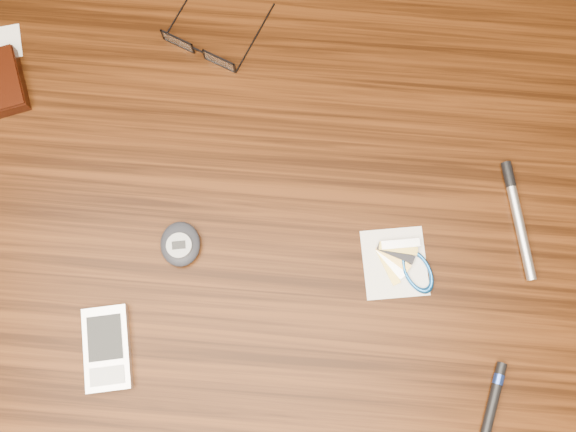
% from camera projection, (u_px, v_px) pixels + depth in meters
% --- Properties ---
extents(ground, '(3.80, 3.80, 0.00)m').
position_uv_depth(ground, '(272.00, 287.00, 1.55)').
color(ground, '#472814').
rests_on(ground, ground).
extents(desk, '(1.00, 0.70, 0.75)m').
position_uv_depth(desk, '(261.00, 239.00, 0.91)').
color(desk, '#391A09').
rests_on(desk, ground).
extents(eyeglasses, '(0.15, 0.15, 0.02)m').
position_uv_depth(eyeglasses, '(201.00, 48.00, 0.85)').
color(eyeglasses, black).
rests_on(eyeglasses, desk).
extents(pda_phone, '(0.07, 0.11, 0.02)m').
position_uv_depth(pda_phone, '(107.00, 348.00, 0.77)').
color(pda_phone, '#BABBC0').
rests_on(pda_phone, desk).
extents(pedometer, '(0.06, 0.07, 0.02)m').
position_uv_depth(pedometer, '(180.00, 244.00, 0.80)').
color(pedometer, '#22242C').
rests_on(pedometer, desk).
extents(notepad_keys, '(0.11, 0.10, 0.01)m').
position_uv_depth(notepad_keys, '(406.00, 265.00, 0.80)').
color(notepad_keys, white).
rests_on(notepad_keys, desk).
extents(silver_pen, '(0.05, 0.15, 0.01)m').
position_uv_depth(silver_pen, '(517.00, 211.00, 0.81)').
color(silver_pen, silver).
rests_on(silver_pen, desk).
extents(black_blue_pen, '(0.03, 0.09, 0.01)m').
position_uv_depth(black_blue_pen, '(494.00, 397.00, 0.76)').
color(black_blue_pen, black).
rests_on(black_blue_pen, desk).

